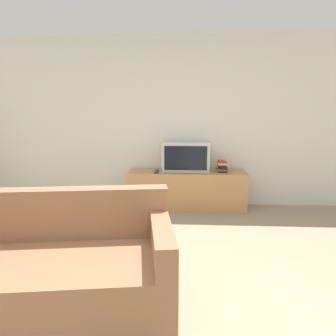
% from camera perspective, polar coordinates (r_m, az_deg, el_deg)
% --- Properties ---
extents(ground_plane, '(14.00, 14.00, 0.00)m').
position_cam_1_polar(ground_plane, '(2.56, -3.19, -25.74)').
color(ground_plane, gray).
extents(wall_back, '(9.00, 0.06, 2.60)m').
position_cam_1_polar(wall_back, '(5.09, 0.48, 8.11)').
color(wall_back, silver).
rests_on(wall_back, ground_plane).
extents(tv_stand, '(1.76, 0.44, 0.57)m').
position_cam_1_polar(tv_stand, '(4.97, 3.31, -3.84)').
color(tv_stand, tan).
rests_on(tv_stand, ground_plane).
extents(television, '(0.70, 0.31, 0.43)m').
position_cam_1_polar(television, '(4.93, 3.10, 2.00)').
color(television, silver).
rests_on(television, tv_stand).
extents(couch, '(1.83, 1.12, 0.89)m').
position_cam_1_polar(couch, '(2.63, -19.41, -17.46)').
color(couch, '#8C6042').
rests_on(couch, ground_plane).
extents(book_stack, '(0.17, 0.21, 0.17)m').
position_cam_1_polar(book_stack, '(4.92, 9.41, 0.32)').
color(book_stack, black).
rests_on(book_stack, tv_stand).
extents(remote_on_stand, '(0.05, 0.19, 0.02)m').
position_cam_1_polar(remote_on_stand, '(4.82, -2.02, -0.67)').
color(remote_on_stand, '#2D2D2D').
rests_on(remote_on_stand, tv_stand).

